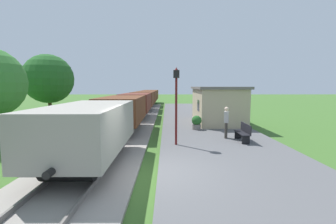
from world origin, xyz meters
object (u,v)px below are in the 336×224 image
at_px(bench_near_hut, 243,132).
at_px(potted_planter, 197,122).
at_px(person_waiting, 226,121).
at_px(lamp_post_near, 176,92).
at_px(station_hut, 217,105).
at_px(tree_trackside_far, 48,79).
at_px(freight_train, 140,102).

height_order(bench_near_hut, potted_planter, potted_planter).
relative_size(person_waiting, lamp_post_near, 0.46).
relative_size(station_hut, person_waiting, 3.39).
bearing_deg(person_waiting, tree_trackside_far, -10.62).
height_order(bench_near_hut, tree_trackside_far, tree_trackside_far).
xyz_separation_m(bench_near_hut, person_waiting, (-0.71, 0.72, 0.46)).
bearing_deg(bench_near_hut, lamp_post_near, -169.23).
xyz_separation_m(station_hut, lamp_post_near, (-3.45, -6.82, 1.15)).
bearing_deg(lamp_post_near, potted_planter, 69.07).
bearing_deg(station_hut, person_waiting, -97.11).
bearing_deg(potted_planter, lamp_post_near, -110.93).
bearing_deg(potted_planter, bench_near_hut, -58.66).
height_order(potted_planter, lamp_post_near, lamp_post_near).
bearing_deg(freight_train, station_hut, -46.62).
relative_size(freight_train, station_hut, 6.76).
bearing_deg(station_hut, lamp_post_near, -116.85).
bearing_deg(person_waiting, lamp_post_near, 43.28).
xyz_separation_m(freight_train, tree_trackside_far, (-6.78, -5.93, 2.26)).
relative_size(lamp_post_near, tree_trackside_far, 0.65).
bearing_deg(freight_train, tree_trackside_far, -138.85).
relative_size(freight_train, bench_near_hut, 26.13).
xyz_separation_m(freight_train, bench_near_hut, (6.83, -13.35, -0.68)).
height_order(station_hut, tree_trackside_far, tree_trackside_far).
height_order(person_waiting, lamp_post_near, lamp_post_near).
xyz_separation_m(potted_planter, tree_trackside_far, (-11.63, 4.17, 2.94)).
distance_m(bench_near_hut, potted_planter, 3.81).
bearing_deg(person_waiting, bench_near_hut, 151.45).
bearing_deg(potted_planter, person_waiting, -63.31).
distance_m(station_hut, lamp_post_near, 7.73).
bearing_deg(tree_trackside_far, bench_near_hut, -28.62).
bearing_deg(bench_near_hut, station_hut, 90.25).
height_order(station_hut, potted_planter, station_hut).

